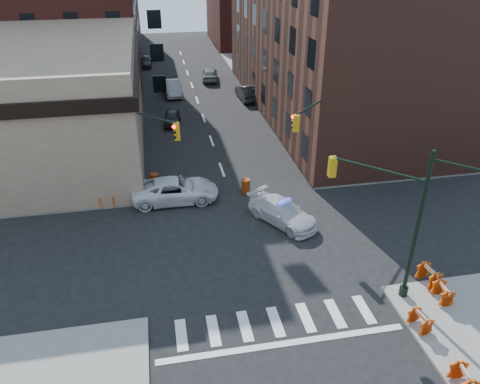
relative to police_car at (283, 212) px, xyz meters
name	(u,v)px	position (x,y,z in m)	size (l,w,h in m)	color
ground	(247,241)	(-2.65, -1.74, -0.73)	(140.00, 140.00, 0.00)	black
sidewalk_ne	(371,78)	(20.35, 31.01, -0.65)	(34.00, 54.50, 0.15)	gray
commercial_row_ne	(331,41)	(10.35, 20.76, 6.27)	(14.00, 34.00, 14.00)	#532D21
filler_ne	(260,5)	(11.35, 56.26, 5.27)	(16.00, 16.00, 12.00)	#5B231C
signal_pole_se	(396,213)	(3.38, -7.26, 3.88)	(5.40, 5.27, 8.00)	black
signal_pole_nw	(141,148)	(-8.51, 3.60, 3.61)	(3.58, 3.67, 8.00)	black
signal_pole_ne	(316,135)	(3.18, 3.62, 3.61)	(3.67, 3.58, 8.00)	black
tree_ne_near	(267,70)	(4.85, 24.26, 2.76)	(3.00, 3.00, 4.85)	black
tree_ne_far	(252,54)	(4.85, 32.26, 2.76)	(3.00, 3.00, 4.85)	black
police_car	(283,212)	(0.00, 0.00, 0.00)	(2.05, 5.03, 1.46)	silver
pickup	(175,190)	(-6.53, 4.06, 0.09)	(2.73, 5.93, 1.65)	white
parked_car_wnear	(172,118)	(-5.84, 19.13, -0.09)	(1.52, 3.78, 1.29)	black
parked_car_wfar	(172,88)	(-5.21, 28.65, 0.09)	(1.73, 4.96, 1.64)	#999AA1
parked_car_wdeep	(145,62)	(-8.15, 42.86, -0.07)	(1.86, 4.57, 1.33)	black
parked_car_enear	(247,92)	(2.85, 25.47, 0.07)	(1.68, 4.83, 1.59)	black
parked_car_efar	(210,74)	(-0.15, 34.07, 0.07)	(1.90, 4.71, 1.60)	gray
pedestrian_a	(117,177)	(-10.51, 6.64, 0.23)	(0.59, 0.39, 1.62)	black
pedestrian_b	(47,180)	(-15.32, 6.83, 0.32)	(0.88, 0.68, 1.80)	black
pedestrian_c	(35,197)	(-15.65, 4.26, 0.37)	(1.12, 0.46, 1.90)	black
barrel_road	(246,186)	(-1.55, 4.17, -0.18)	(0.62, 0.62, 1.11)	#E4400A
barrel_bank	(155,181)	(-7.90, 6.28, -0.18)	(0.62, 0.62, 1.10)	red
barricade_se_a	(429,276)	(5.85, -7.44, -0.10)	(1.29, 0.65, 0.97)	orange
barricade_se_b	(443,293)	(5.85, -8.74, -0.14)	(1.18, 0.59, 0.88)	#C35409
barricade_se_c	(420,321)	(3.75, -10.30, -0.15)	(1.15, 0.57, 0.86)	#D23D09
barricade_se_d	(463,379)	(3.75, -13.63, -0.11)	(1.25, 0.62, 0.94)	#E94D0B
barricade_nw_a	(93,197)	(-12.08, 4.47, -0.14)	(1.19, 0.59, 0.89)	#C14209
barricade_nw_b	(107,200)	(-11.15, 3.96, -0.15)	(1.15, 0.57, 0.86)	red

